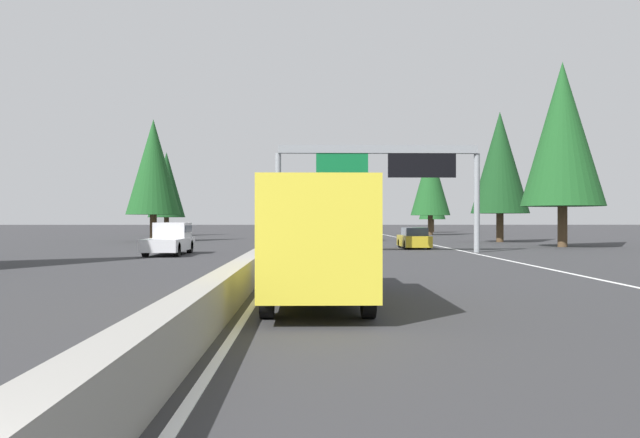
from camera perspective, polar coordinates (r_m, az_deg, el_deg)
name	(u,v)px	position (r m, az deg, el deg)	size (l,w,h in m)	color
ground_plane	(293,240)	(61.40, -2.51, -1.93)	(320.00, 320.00, 0.00)	#2D2D30
median_barrier	(294,231)	(81.38, -2.36, -1.14)	(180.00, 0.56, 0.90)	gray
shoulder_stripe_right	(395,237)	(72.06, 6.89, -1.64)	(160.00, 0.16, 0.01)	silver
shoulder_stripe_median	(297,237)	(71.39, -2.10, -1.66)	(160.00, 0.16, 0.01)	silver
sign_gantry_overhead	(381,167)	(38.70, 5.58, 4.75)	(0.50, 12.68, 6.63)	gray
box_truck_distant_b	(316,237)	(15.66, -0.35, -1.70)	(8.50, 2.40, 2.95)	gold
sedan_distant_a	(309,239)	(43.02, -1.06, -1.85)	(4.40, 1.80, 1.47)	#2D6B38
sedan_far_left	(414,239)	(44.18, 8.61, -1.80)	(4.40, 1.80, 1.47)	#AD931E
minivan_mid_right	(310,225)	(123.66, -0.94, -0.52)	(5.00, 1.95, 1.69)	silver
pickup_near_right	(329,225)	(122.22, 0.86, -0.54)	(5.60, 2.00, 1.86)	#2D6B38
bus_mid_center	(348,222)	(63.32, 2.55, -0.32)	(11.50, 2.55, 3.10)	white
oncoming_near	(170,239)	(37.41, -13.56, -1.78)	(5.60, 2.00, 1.86)	silver
conifer_right_near	(562,134)	(49.84, 21.34, 7.25)	(6.05, 6.05, 13.75)	#4C3823
conifer_right_mid	(500,163)	(58.38, 16.16, 4.97)	(5.16, 5.16, 11.74)	#4C3823
conifer_right_far	(430,181)	(82.12, 10.08, 3.49)	(5.11, 5.11, 11.62)	#4C3823
conifer_right_distant	(432,196)	(97.32, 10.24, 2.07)	(4.05, 4.05, 9.20)	#4C3823
conifer_left_near	(153,167)	(59.51, -15.03, 4.62)	(4.97, 4.97, 11.29)	#4C3823
conifer_left_mid	(166,185)	(79.56, -13.89, 3.05)	(4.57, 4.57, 10.38)	#4C3823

